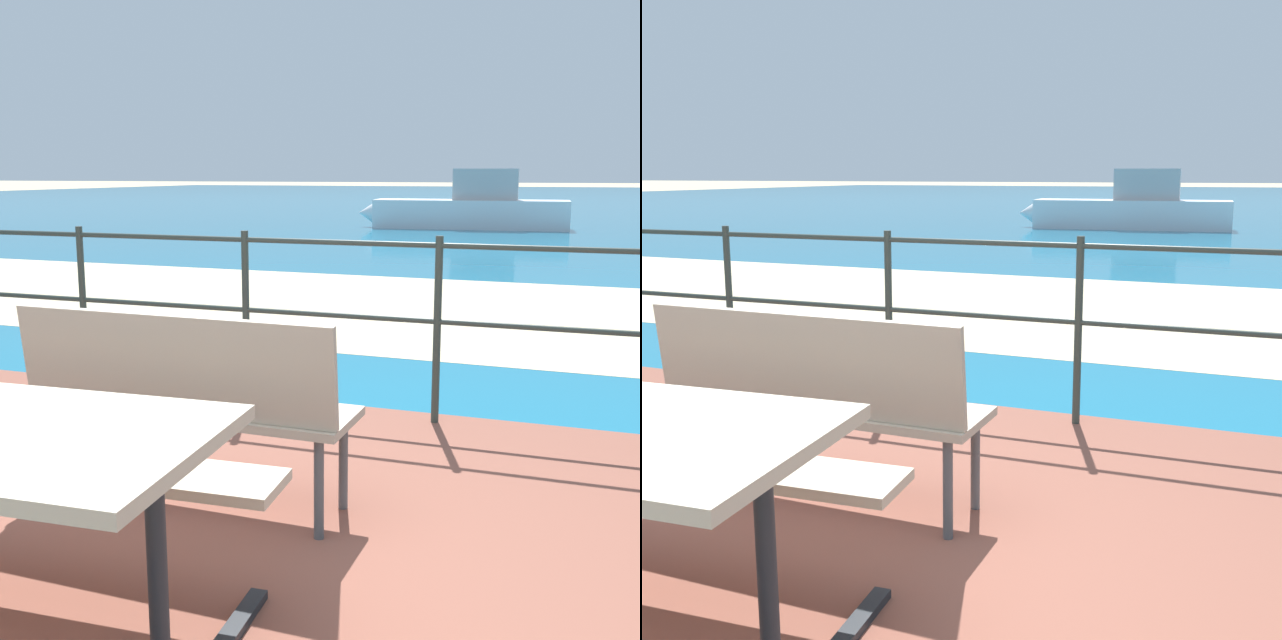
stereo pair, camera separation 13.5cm
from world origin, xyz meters
The scene contains 5 objects.
sea_water centered at (0.00, 40.00, 0.01)m, with size 90.00×90.00×0.01m, color #196B8E.
beach_strip centered at (0.00, 6.50, 0.01)m, with size 54.00×4.79×0.01m, color beige.
park_bench centered at (-0.19, 0.93, 0.58)m, with size 1.42×0.44×0.86m.
railing_fence centered at (0.00, 2.44, 0.73)m, with size 5.94×0.04×1.07m.
boat_near centered at (-1.77, 19.22, 0.52)m, with size 5.61×1.61×1.57m.
Camera 1 is at (1.39, -1.84, 1.47)m, focal length 43.84 mm.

